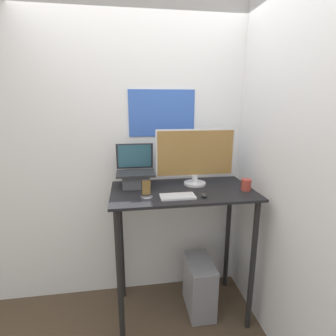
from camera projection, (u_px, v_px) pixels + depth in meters
The scene contains 10 objects.
wall_back at pixel (174, 157), 2.38m from camera, with size 6.00×0.06×2.60m.
wall_side_right at pixel (283, 175), 1.81m from camera, with size 0.05×6.00×2.60m.
desk at pixel (182, 215), 2.10m from camera, with size 1.11×0.62×1.12m.
laptop at pixel (136, 175), 2.11m from camera, with size 0.30×0.26×0.34m.
monitor at pixel (195, 157), 2.13m from camera, with size 0.65×0.18×0.46m.
keyboard at pixel (178, 196), 1.88m from camera, with size 0.25×0.13×0.02m.
mouse at pixel (204, 195), 1.89m from camera, with size 0.04×0.06×0.03m.
cell_phone at pixel (146, 194), 1.85m from camera, with size 0.09×0.09×0.14m.
computer_tower at pixel (199, 285), 2.28m from camera, with size 0.21×0.39×0.47m.
mug at pixel (246, 185), 2.03m from camera, with size 0.08×0.08×0.09m.
Camera 1 is at (-0.41, -1.60, 1.78)m, focal length 28.00 mm.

